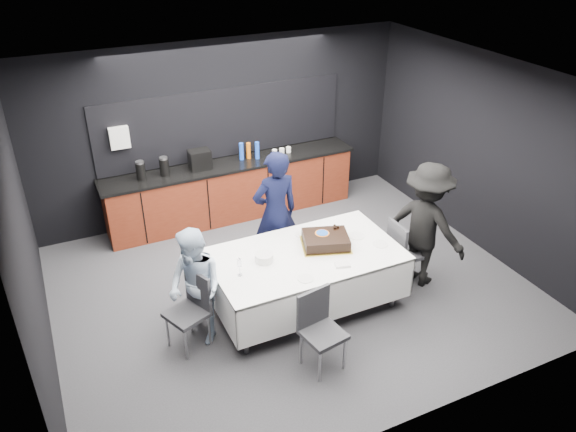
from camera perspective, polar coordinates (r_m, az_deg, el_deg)
The scene contains 18 objects.
ground at distance 7.60m, azimuth 0.32°, elevation -7.25°, with size 6.00×6.00×0.00m, color #3D3D41.
room_shell at distance 6.66m, azimuth 0.37°, elevation 5.69°, with size 6.04×5.04×2.82m.
kitchenette at distance 9.07m, azimuth -5.81°, elevation 3.12°, with size 4.10×0.64×2.05m.
party_table at distance 6.94m, azimuth 1.77°, elevation -4.78°, with size 2.32×1.32×0.78m.
cake_assembly at distance 6.99m, azimuth 3.85°, elevation -2.47°, with size 0.72×0.65×0.18m.
plate_stack at distance 6.70m, azimuth -2.44°, elevation -4.24°, with size 0.22×0.22×0.10m, color white.
loose_plate_near at distance 6.43m, azimuth 1.79°, elevation -6.36°, with size 0.19×0.19×0.01m, color white.
loose_plate_right_a at distance 7.25m, azimuth 6.96°, elevation -2.00°, with size 0.21×0.21×0.01m, color white.
loose_plate_right_b at distance 7.12m, azimuth 9.36°, elevation -2.83°, with size 0.19×0.19×0.01m, color white.
loose_plate_far at distance 7.23m, azimuth 1.43°, elevation -1.90°, with size 0.18×0.18×0.01m, color white.
fork_pile at distance 6.66m, azimuth 5.56°, elevation -4.95°, with size 0.17×0.11×0.03m, color white.
champagne_flute at distance 6.42m, azimuth -4.97°, elevation -4.85°, with size 0.06×0.06×0.22m.
chair_left at distance 6.53m, azimuth -9.77°, elevation -8.90°, with size 0.55×0.55×0.92m.
chair_right at distance 7.56m, azimuth 11.58°, elevation -3.24°, with size 0.43×0.43×0.92m.
chair_near at distance 6.19m, azimuth 3.16°, elevation -10.92°, with size 0.48×0.48×0.92m.
person_center at distance 7.50m, azimuth -1.29°, elevation 0.29°, with size 0.65×0.43×1.78m, color black.
person_left at distance 6.48m, azimuth -9.38°, elevation -7.15°, with size 0.70×0.55×1.45m, color silver.
person_right at distance 7.50m, azimuth 13.82°, elevation -0.91°, with size 1.11×0.64×1.72m, color black.
Camera 1 is at (-2.64, -5.50, 4.54)m, focal length 35.00 mm.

